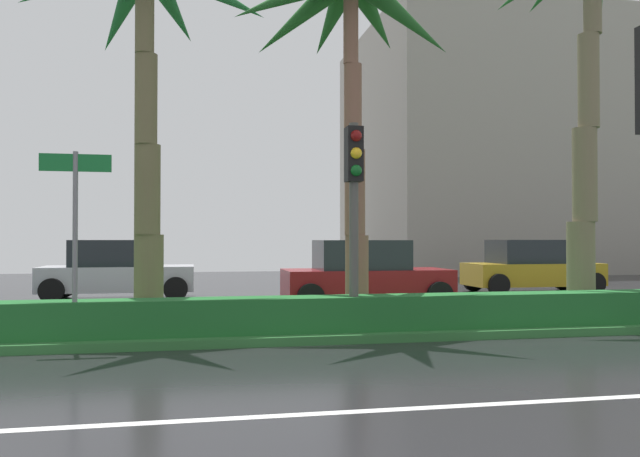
# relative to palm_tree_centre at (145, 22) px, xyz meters

# --- Properties ---
(ground_plane) EXTENTS (90.00, 42.00, 0.10)m
(ground_plane) POSITION_rel_palm_tree_centre_xyz_m (-2.48, 1.04, -5.85)
(ground_plane) COLOR black
(median_strip) EXTENTS (85.50, 4.00, 0.15)m
(median_strip) POSITION_rel_palm_tree_centre_xyz_m (-2.48, 0.04, -5.72)
(median_strip) COLOR #2D6B33
(median_strip) RESTS_ON ground_plane
(palm_tree_centre) EXTENTS (4.70, 4.46, 7.29)m
(palm_tree_centre) POSITION_rel_palm_tree_centre_xyz_m (0.00, 0.00, 0.00)
(palm_tree_centre) COLOR brown
(palm_tree_centre) RESTS_ON median_strip
(palm_tree_centre_right) EXTENTS (4.62, 4.74, 7.24)m
(palm_tree_centre_right) POSITION_rel_palm_tree_centre_xyz_m (3.86, -0.24, 0.22)
(palm_tree_centre_right) COLOR brown
(palm_tree_centre_right) RESTS_ON median_strip
(palm_tree_mid_right) EXTENTS (4.46, 4.57, 8.40)m
(palm_tree_mid_right) POSITION_rel_palm_tree_centre_xyz_m (9.03, -0.36, 0.96)
(palm_tree_mid_right) COLOR #6C6348
(palm_tree_mid_right) RESTS_ON median_strip
(traffic_signal_median_right) EXTENTS (0.28, 0.43, 3.63)m
(traffic_signal_median_right) POSITION_rel_palm_tree_centre_xyz_m (3.65, -1.47, -3.15)
(traffic_signal_median_right) COLOR #4C4C47
(traffic_signal_median_right) RESTS_ON median_strip
(street_name_sign) EXTENTS (1.10, 0.08, 3.00)m
(street_name_sign) POSITION_rel_palm_tree_centre_xyz_m (-0.95, -1.52, -3.72)
(street_name_sign) COLOR slate
(street_name_sign) RESTS_ON median_strip
(car_in_traffic_leading) EXTENTS (4.30, 2.02, 1.72)m
(car_in_traffic_leading) POSITION_rel_palm_tree_centre_xyz_m (-1.28, 7.14, -4.97)
(car_in_traffic_leading) COLOR silver
(car_in_traffic_leading) RESTS_ON ground_plane
(car_in_traffic_second) EXTENTS (4.30, 2.02, 1.72)m
(car_in_traffic_second) POSITION_rel_palm_tree_centre_xyz_m (5.29, 3.81, -4.97)
(car_in_traffic_second) COLOR maroon
(car_in_traffic_second) RESTS_ON ground_plane
(car_in_traffic_third) EXTENTS (4.30, 2.02, 1.72)m
(car_in_traffic_third) POSITION_rel_palm_tree_centre_xyz_m (11.73, 6.83, -4.97)
(car_in_traffic_third) COLOR #B28C1E
(car_in_traffic_third) RESTS_ON ground_plane
(building_far_right) EXTENTS (17.40, 13.38, 13.43)m
(building_far_right) POSITION_rel_palm_tree_centre_xyz_m (19.09, 21.88, 0.92)
(building_far_right) COLOR gray
(building_far_right) RESTS_ON ground_plane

